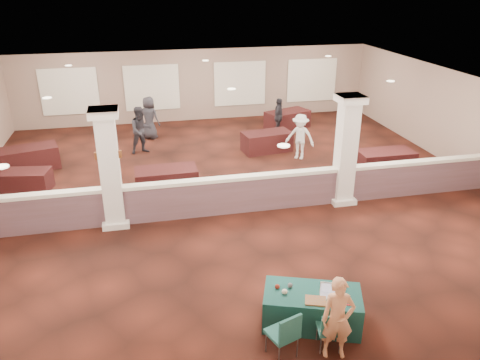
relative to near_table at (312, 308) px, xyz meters
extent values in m
plane|color=#3F180F|center=(-0.25, 6.34, -0.35)|extent=(16.00, 16.00, 0.00)
cube|color=gray|center=(-0.25, 14.34, 1.25)|extent=(16.00, 0.04, 3.20)
cube|color=gray|center=(-0.25, -1.66, 1.25)|extent=(16.00, 0.04, 3.20)
cube|color=gray|center=(7.75, 6.34, 1.25)|extent=(0.04, 16.00, 3.20)
cube|color=silver|center=(-0.25, 6.34, 2.85)|extent=(16.00, 16.00, 0.02)
cube|color=brown|center=(-0.25, 4.84, 0.15)|extent=(15.60, 0.20, 1.00)
cube|color=silver|center=(-0.25, 4.84, 0.70)|extent=(15.60, 0.28, 0.10)
cube|color=silver|center=(-3.75, 4.84, 1.25)|extent=(0.50, 0.50, 3.20)
cube|color=silver|center=(-3.75, 4.84, -0.27)|extent=(0.70, 0.70, 0.16)
cube|color=silver|center=(-3.75, 4.84, 2.75)|extent=(0.72, 0.72, 0.20)
cube|color=silver|center=(2.75, 4.84, 1.25)|extent=(0.50, 0.50, 3.20)
cube|color=silver|center=(2.75, 4.84, -0.27)|extent=(0.70, 0.70, 0.16)
cube|color=silver|center=(2.75, 4.84, 2.75)|extent=(0.72, 0.72, 0.20)
cylinder|color=brown|center=(-4.03, 4.84, 1.65)|extent=(0.12, 0.12, 0.18)
cylinder|color=white|center=(-4.03, 4.84, 1.65)|extent=(0.09, 0.09, 0.10)
cylinder|color=brown|center=(-3.47, 4.84, 1.65)|extent=(0.12, 0.12, 0.18)
cylinder|color=white|center=(-3.47, 4.84, 1.65)|extent=(0.09, 0.09, 0.10)
cube|color=#113E3D|center=(0.00, 0.00, 0.00)|extent=(2.02, 1.47, 0.70)
cube|color=#1E5957|center=(0.08, -0.66, 0.06)|extent=(0.48, 0.48, 0.05)
cube|color=#1E5957|center=(0.05, -0.85, 0.28)|extent=(0.40, 0.11, 0.40)
cylinder|color=gray|center=(-0.12, -0.80, -0.16)|extent=(0.03, 0.03, 0.38)
cylinder|color=gray|center=(0.22, -0.86, -0.16)|extent=(0.03, 0.03, 0.38)
cylinder|color=gray|center=(-0.06, -0.46, -0.16)|extent=(0.03, 0.03, 0.38)
cylinder|color=gray|center=(0.28, -0.52, -0.16)|extent=(0.03, 0.03, 0.38)
cube|color=#1E5957|center=(-0.80, -0.66, 0.12)|extent=(0.61, 0.61, 0.06)
cube|color=#1E5957|center=(-0.73, -0.87, 0.37)|extent=(0.45, 0.20, 0.46)
cylinder|color=gray|center=(-0.92, -0.91, -0.13)|extent=(0.03, 0.03, 0.43)
cylinder|color=gray|center=(-0.55, -0.78, -0.13)|extent=(0.03, 0.03, 0.43)
cylinder|color=gray|center=(-1.05, -0.54, -0.13)|extent=(0.03, 0.03, 0.43)
cylinder|color=gray|center=(-0.68, -0.41, -0.13)|extent=(0.03, 0.03, 0.43)
imported|color=#E48B63|center=(0.12, -0.86, 0.44)|extent=(0.63, 0.49, 1.57)
cube|color=black|center=(-6.60, 7.66, -0.02)|extent=(1.75, 1.08, 0.66)
cube|color=black|center=(-2.25, 6.64, 0.03)|extent=(1.89, 0.96, 0.76)
cube|color=black|center=(5.10, 6.64, 0.03)|extent=(1.89, 0.95, 0.76)
cube|color=black|center=(-6.75, 9.54, 0.04)|extent=(2.12, 1.44, 0.78)
cube|color=black|center=(1.75, 9.54, 0.02)|extent=(1.94, 1.16, 0.74)
cube|color=black|center=(3.41, 12.18, 0.03)|extent=(2.10, 1.53, 0.77)
imported|color=black|center=(-2.89, 10.34, 0.54)|extent=(0.95, 0.70, 1.78)
imported|color=beige|center=(2.70, 8.53, 0.48)|extent=(1.14, 1.02, 1.66)
imported|color=black|center=(2.73, 11.29, 0.44)|extent=(0.87, 1.02, 1.58)
imported|color=black|center=(-2.52, 12.06, 0.52)|extent=(0.96, 0.86, 1.73)
cube|color=silver|center=(0.25, -0.14, 0.36)|extent=(0.37, 0.31, 0.02)
cube|color=silver|center=(0.29, -0.04, 0.47)|extent=(0.30, 0.12, 0.21)
cube|color=silver|center=(0.29, -0.05, 0.46)|extent=(0.27, 0.10, 0.18)
cube|color=#AC5D1B|center=(-0.04, -0.24, 0.36)|extent=(0.46, 0.40, 0.03)
sphere|color=beige|center=(-0.53, 0.09, 0.40)|extent=(0.11, 0.11, 0.11)
sphere|color=maroon|center=(-0.61, 0.27, 0.40)|extent=(0.10, 0.10, 0.10)
sphere|color=#45464A|center=(-0.37, 0.25, 0.40)|extent=(0.10, 0.10, 0.10)
cube|color=red|center=(0.49, -0.46, 0.36)|extent=(0.12, 0.07, 0.01)
camera|label=1|loc=(-2.88, -6.71, 5.81)|focal=35.00mm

